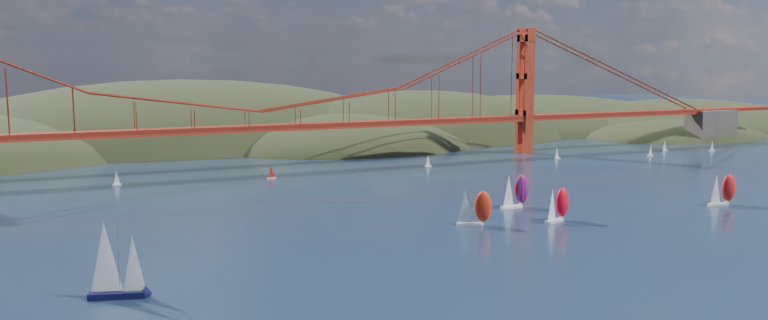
{
  "coord_description": "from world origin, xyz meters",
  "views": [
    {
      "loc": [
        -74.28,
        -95.87,
        41.42
      ],
      "look_at": [
        10.43,
        90.0,
        13.9
      ],
      "focal_mm": 35.0,
      "sensor_mm": 36.0,
      "label": 1
    }
  ],
  "objects_px": {
    "racer_1": "(557,204)",
    "sloop_navy": "(114,261)",
    "racer_0": "(473,207)",
    "racer_rwb": "(515,190)",
    "racer_2": "(722,189)"
  },
  "relations": [
    {
      "from": "sloop_navy",
      "to": "racer_rwb",
      "type": "xyz_separation_m",
      "value": [
        109.31,
        37.9,
        -1.61
      ]
    },
    {
      "from": "racer_2",
      "to": "sloop_navy",
      "type": "bearing_deg",
      "value": -169.55
    },
    {
      "from": "sloop_navy",
      "to": "racer_1",
      "type": "xyz_separation_m",
      "value": [
        108.82,
        18.39,
        -1.99
      ]
    },
    {
      "from": "sloop_navy",
      "to": "racer_0",
      "type": "distance_m",
      "value": 90.23
    },
    {
      "from": "sloop_navy",
      "to": "racer_2",
      "type": "xyz_separation_m",
      "value": [
        165.35,
        16.71,
        -1.88
      ]
    },
    {
      "from": "racer_2",
      "to": "racer_rwb",
      "type": "distance_m",
      "value": 59.92
    },
    {
      "from": "racer_0",
      "to": "racer_rwb",
      "type": "xyz_separation_m",
      "value": [
        22.23,
        14.35,
        0.33
      ]
    },
    {
      "from": "racer_1",
      "to": "racer_rwb",
      "type": "height_order",
      "value": "racer_rwb"
    },
    {
      "from": "racer_1",
      "to": "racer_rwb",
      "type": "relative_size",
      "value": 0.93
    },
    {
      "from": "racer_2",
      "to": "racer_rwb",
      "type": "xyz_separation_m",
      "value": [
        -56.05,
        21.2,
        0.27
      ]
    },
    {
      "from": "racer_1",
      "to": "racer_rwb",
      "type": "xyz_separation_m",
      "value": [
        0.49,
        19.51,
        0.38
      ]
    },
    {
      "from": "racer_0",
      "to": "racer_rwb",
      "type": "relative_size",
      "value": 0.93
    },
    {
      "from": "sloop_navy",
      "to": "racer_2",
      "type": "distance_m",
      "value": 166.21
    },
    {
      "from": "racer_1",
      "to": "sloop_navy",
      "type": "bearing_deg",
      "value": 171.27
    },
    {
      "from": "racer_0",
      "to": "racer_2",
      "type": "relative_size",
      "value": 0.99
    }
  ]
}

